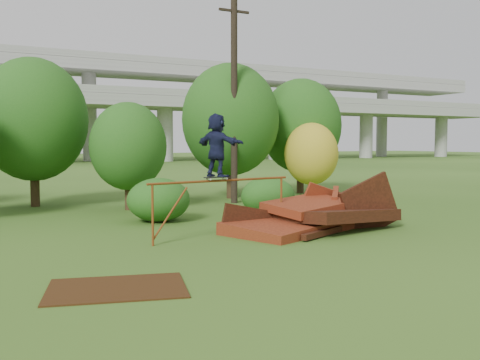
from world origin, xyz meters
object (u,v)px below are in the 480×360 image
scrap_pile (312,218)px  utility_pole (234,98)px  skater (217,145)px  flat_plate (117,288)px

scrap_pile → utility_pole: (1.19, 7.43, 4.12)m
scrap_pile → skater: skater is taller
flat_plate → utility_pole: 14.43m
flat_plate → utility_pole: size_ratio=0.27×
flat_plate → utility_pole: utility_pole is taller
scrap_pile → skater: size_ratio=3.42×
scrap_pile → utility_pole: 8.58m
scrap_pile → flat_plate: (-6.86, -3.68, -0.35)m
scrap_pile → flat_plate: bearing=-151.8°
scrap_pile → flat_plate: scrap_pile is taller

